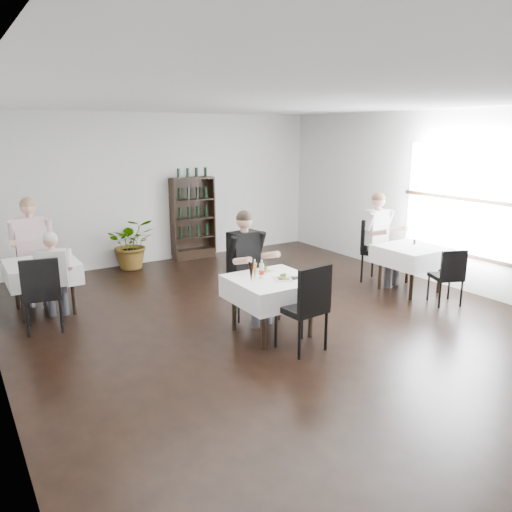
% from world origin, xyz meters
% --- Properties ---
extents(room_shell, '(9.00, 9.00, 9.00)m').
position_xyz_m(room_shell, '(0.00, 0.00, 1.50)').
color(room_shell, black).
rests_on(room_shell, ground).
extents(window_right, '(0.06, 2.30, 1.85)m').
position_xyz_m(window_right, '(3.48, 0.00, 1.50)').
color(window_right, white).
rests_on(window_right, room_shell).
extents(wine_shelf, '(0.90, 0.28, 1.75)m').
position_xyz_m(wine_shelf, '(0.60, 4.31, 0.85)').
color(wine_shelf, black).
rests_on(wine_shelf, ground).
extents(main_table, '(1.03, 1.03, 0.77)m').
position_xyz_m(main_table, '(-0.30, 0.00, 0.62)').
color(main_table, black).
rests_on(main_table, ground).
extents(left_table, '(0.98, 0.98, 0.77)m').
position_xyz_m(left_table, '(-2.70, 2.50, 0.62)').
color(left_table, black).
rests_on(left_table, ground).
extents(right_table, '(0.98, 0.98, 0.77)m').
position_xyz_m(right_table, '(2.70, 0.30, 0.62)').
color(right_table, black).
rests_on(right_table, ground).
extents(potted_tree, '(1.06, 0.97, 1.01)m').
position_xyz_m(potted_tree, '(-0.78, 4.20, 0.50)').
color(potted_tree, '#26591E').
rests_on(potted_tree, ground).
extents(main_chair_far, '(0.51, 0.52, 0.86)m').
position_xyz_m(main_chair_far, '(-0.23, 0.72, 0.49)').
color(main_chair_far, black).
rests_on(main_chair_far, ground).
extents(main_chair_near, '(0.54, 0.55, 1.10)m').
position_xyz_m(main_chair_near, '(-0.26, -0.69, 0.63)').
color(main_chair_near, black).
rests_on(main_chair_near, ground).
extents(left_chair_far, '(0.42, 0.42, 0.91)m').
position_xyz_m(left_chair_far, '(-2.74, 3.10, 0.52)').
color(left_chair_far, black).
rests_on(left_chair_far, ground).
extents(left_chair_near, '(0.56, 0.56, 1.04)m').
position_xyz_m(left_chair_near, '(-2.85, 1.67, 0.59)').
color(left_chair_near, black).
rests_on(left_chair_near, ground).
extents(right_chair_far, '(0.66, 0.67, 1.13)m').
position_xyz_m(right_chair_far, '(2.62, 1.04, 0.64)').
color(right_chair_far, black).
rests_on(right_chair_far, ground).
extents(right_chair_near, '(0.54, 0.54, 0.90)m').
position_xyz_m(right_chair_near, '(2.63, -0.51, 0.51)').
color(right_chair_near, black).
rests_on(right_chair_near, ground).
extents(diner_main, '(0.63, 0.64, 1.57)m').
position_xyz_m(diner_main, '(-0.29, 0.62, 0.91)').
color(diner_main, '#404148').
rests_on(diner_main, ground).
extents(diner_left_far, '(0.65, 0.66, 1.65)m').
position_xyz_m(diner_left_far, '(-2.71, 3.13, 0.96)').
color(diner_left_far, '#404148').
rests_on(diner_left_far, ground).
extents(diner_left_near, '(0.54, 0.57, 1.32)m').
position_xyz_m(diner_left_near, '(-2.63, 1.97, 0.76)').
color(diner_left_near, '#404148').
rests_on(diner_left_near, ground).
extents(diner_right_far, '(0.63, 0.64, 1.61)m').
position_xyz_m(diner_right_far, '(2.62, 0.94, 0.93)').
color(diner_right_far, '#404148').
rests_on(diner_right_far, ground).
extents(plate_far, '(0.28, 0.28, 0.07)m').
position_xyz_m(plate_far, '(-0.24, 0.29, 0.79)').
color(plate_far, white).
rests_on(plate_far, main_table).
extents(plate_near, '(0.30, 0.30, 0.07)m').
position_xyz_m(plate_near, '(-0.22, -0.13, 0.79)').
color(plate_near, white).
rests_on(plate_near, main_table).
extents(pilsner_dark, '(0.08, 0.08, 0.32)m').
position_xyz_m(pilsner_dark, '(-0.62, -0.00, 0.90)').
color(pilsner_dark, black).
rests_on(pilsner_dark, main_table).
extents(pilsner_lager, '(0.06, 0.06, 0.27)m').
position_xyz_m(pilsner_lager, '(-0.52, 0.07, 0.88)').
color(pilsner_lager, gold).
rests_on(pilsner_lager, main_table).
extents(coke_bottle, '(0.07, 0.07, 0.25)m').
position_xyz_m(coke_bottle, '(-0.43, 0.05, 0.87)').
color(coke_bottle, silver).
rests_on(coke_bottle, main_table).
extents(napkin_cutlery, '(0.16, 0.17, 0.02)m').
position_xyz_m(napkin_cutlery, '(-0.07, -0.16, 0.78)').
color(napkin_cutlery, black).
rests_on(napkin_cutlery, main_table).
extents(pepper_mill, '(0.04, 0.04, 0.09)m').
position_xyz_m(pepper_mill, '(2.86, 0.38, 0.81)').
color(pepper_mill, black).
rests_on(pepper_mill, right_table).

